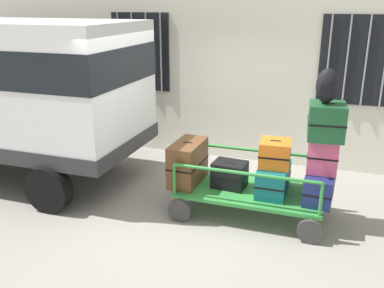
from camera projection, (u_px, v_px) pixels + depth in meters
name	position (u px, v px, depth m)	size (l,w,h in m)	color
ground_plane	(191.00, 204.00, 6.42)	(40.00, 40.00, 0.00)	gray
building_wall	(232.00, 27.00, 7.72)	(12.00, 0.38, 5.00)	silver
van	(4.00, 83.00, 7.06)	(4.69, 2.17, 2.66)	silver
luggage_cart	(250.00, 194.00, 6.03)	(2.11, 1.11, 0.38)	#2D8438
cart_railing	(251.00, 166.00, 5.89)	(2.00, 0.98, 0.46)	#2D8438
suitcase_left_bottom	(188.00, 162.00, 6.18)	(0.41, 0.79, 0.63)	brown
suitcase_midleft_bottom	(230.00, 174.00, 6.07)	(0.51, 0.41, 0.38)	black
suitcase_center_bottom	(273.00, 179.00, 5.88)	(0.41, 0.74, 0.40)	#0F5960
suitcase_center_middle	(275.00, 153.00, 5.75)	(0.45, 0.48, 0.37)	orange
suitcase_midright_bottom	(320.00, 186.00, 5.68)	(0.41, 0.76, 0.39)	navy
suitcase_midright_middle	(323.00, 156.00, 5.52)	(0.40, 0.27, 0.49)	#CC4C72
suitcase_midright_top	(326.00, 121.00, 5.37)	(0.50, 0.53, 0.47)	#194C28
backpack	(327.00, 86.00, 5.21)	(0.27, 0.22, 0.44)	black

